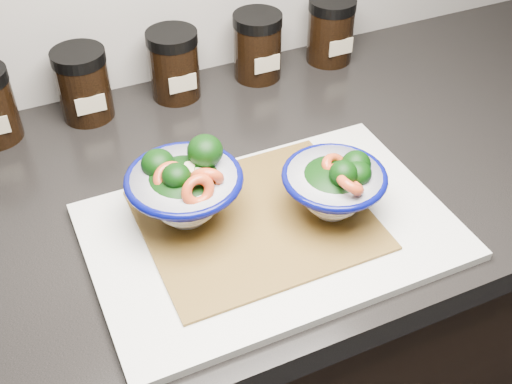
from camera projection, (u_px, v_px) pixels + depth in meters
name	position (u px, v px, depth m)	size (l,w,h in m)	color
countertop	(171.00, 208.00, 0.88)	(3.50, 0.60, 0.04)	black
cutting_board	(271.00, 231.00, 0.81)	(0.45, 0.30, 0.01)	silver
bamboo_mat	(256.00, 219.00, 0.81)	(0.28, 0.24, 0.00)	olive
bowl_left	(185.00, 189.00, 0.79)	(0.15, 0.15, 0.10)	white
bowl_right	(335.00, 186.00, 0.80)	(0.13, 0.13, 0.09)	white
spice_jar_c	(83.00, 84.00, 0.98)	(0.08, 0.08, 0.11)	black
spice_jar_d	(174.00, 64.00, 1.02)	(0.08, 0.08, 0.11)	black
spice_jar_e	(258.00, 46.00, 1.07)	(0.08, 0.08, 0.11)	black
spice_jar_f	(331.00, 30.00, 1.11)	(0.08, 0.08, 0.11)	black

